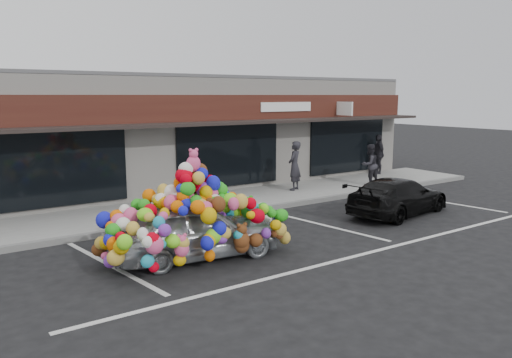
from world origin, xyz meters
TOP-DOWN VIEW (x-y plane):
  - ground at (0.00, 0.00)m, footprint 90.00×90.00m
  - shop_building at (0.00, 8.44)m, footprint 24.00×7.20m
  - sidewalk at (0.00, 4.00)m, footprint 26.00×3.00m
  - kerb at (0.00, 2.50)m, footprint 26.00×0.18m
  - parking_stripe_left at (-3.20, 0.20)m, footprint 0.73×4.37m
  - parking_stripe_mid at (2.80, 0.20)m, footprint 0.73×4.37m
  - parking_stripe_right at (8.20, 0.20)m, footprint 0.73×4.37m
  - lane_line at (2.00, -2.30)m, footprint 14.00×0.12m
  - toy_car at (-1.45, -0.33)m, footprint 2.74×4.19m
  - black_sedan at (5.53, -0.18)m, footprint 2.18×4.10m
  - pedestrian_a at (4.95, 4.09)m, footprint 0.78×0.70m
  - pedestrian_b at (8.02, 3.28)m, footprint 0.77×0.60m
  - pedestrian_c at (10.43, 5.00)m, footprint 1.10×0.82m

SIDE VIEW (x-z plane):
  - ground at x=0.00m, z-range 0.00..0.00m
  - parking_stripe_left at x=-3.20m, z-range 0.00..0.01m
  - parking_stripe_mid at x=2.80m, z-range 0.00..0.01m
  - parking_stripe_right at x=8.20m, z-range 0.00..0.01m
  - lane_line at x=2.00m, z-range 0.00..0.01m
  - sidewalk at x=0.00m, z-range 0.00..0.15m
  - kerb at x=0.00m, z-range -0.01..0.15m
  - black_sedan at x=5.53m, z-range 0.00..1.13m
  - toy_car at x=-1.45m, z-range -0.37..1.95m
  - pedestrian_b at x=8.02m, z-range 0.15..1.73m
  - pedestrian_c at x=10.43m, z-range 0.15..1.89m
  - pedestrian_a at x=4.95m, z-range 0.15..1.95m
  - shop_building at x=0.00m, z-range 0.01..4.32m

